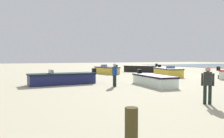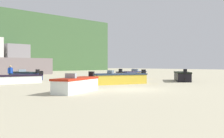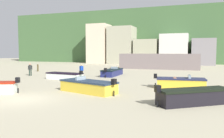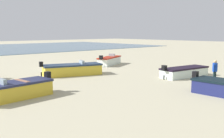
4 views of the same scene
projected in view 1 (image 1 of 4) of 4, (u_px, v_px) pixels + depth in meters
The scene contains 8 objects.
ground_plane at pixel (214, 77), 23.64m from camera, with size 160.00×160.00×0.00m, color #B3AB8C.
boat_white_1 at pixel (153, 80), 16.06m from camera, with size 4.66×1.97×1.09m.
boat_black_2 at pixel (140, 69), 32.12m from camera, with size 4.55×3.89×1.26m.
boat_navy_3 at pixel (63, 79), 16.76m from camera, with size 1.70×5.30×1.18m.
boat_yellow_4 at pixel (167, 72), 24.54m from camera, with size 5.08×3.07×1.23m.
boat_yellow_5 at pixel (107, 70), 28.46m from camera, with size 4.35×2.00×1.22m.
beach_walker_foreground at pixel (115, 73), 15.36m from camera, with size 0.54×0.37×1.62m.
beach_walker_distant at pixel (208, 82), 9.40m from camera, with size 0.48×0.48×1.62m.
Camera 1 is at (-16.11, 20.46, 1.97)m, focal length 35.19 mm.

